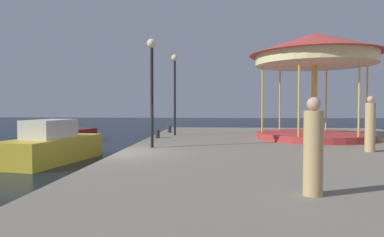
% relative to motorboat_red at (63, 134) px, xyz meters
% --- Properties ---
extents(ground_plane, '(120.00, 120.00, 0.00)m').
position_rel_motorboat_red_xyz_m(ground_plane, '(6.67, -10.47, -0.57)').
color(ground_plane, black).
extents(quay_dock, '(14.74, 28.42, 0.80)m').
position_rel_motorboat_red_xyz_m(quay_dock, '(14.04, -10.47, -0.17)').
color(quay_dock, gray).
rests_on(quay_dock, ground).
extents(motorboat_red, '(2.65, 5.69, 1.51)m').
position_rel_motorboat_red_xyz_m(motorboat_red, '(0.00, 0.00, 0.00)').
color(motorboat_red, maroon).
rests_on(motorboat_red, ground).
extents(motorboat_yellow, '(2.78, 5.17, 1.82)m').
position_rel_motorboat_red_xyz_m(motorboat_yellow, '(3.13, -7.89, 0.13)').
color(motorboat_yellow, gold).
rests_on(motorboat_yellow, ground).
extents(carousel, '(6.27, 6.27, 5.11)m').
position_rel_motorboat_red_xyz_m(carousel, '(14.83, -5.03, 4.02)').
color(carousel, '#B23333').
rests_on(carousel, quay_dock).
extents(lamp_post_mid_promenade, '(0.36, 0.36, 4.15)m').
position_rel_motorboat_red_xyz_m(lamp_post_mid_promenade, '(7.63, -9.05, 3.09)').
color(lamp_post_mid_promenade, black).
rests_on(lamp_post_mid_promenade, quay_dock).
extents(lamp_post_far_end, '(0.36, 0.36, 4.41)m').
position_rel_motorboat_red_xyz_m(lamp_post_far_end, '(7.83, -3.37, 3.24)').
color(lamp_post_far_end, black).
rests_on(lamp_post_far_end, quay_dock).
extents(bollard_south, '(0.24, 0.24, 0.40)m').
position_rel_motorboat_red_xyz_m(bollard_south, '(7.27, -1.39, 0.43)').
color(bollard_south, '#2D2D33').
rests_on(bollard_south, quay_dock).
extents(bollard_center, '(0.24, 0.24, 0.40)m').
position_rel_motorboat_red_xyz_m(bollard_center, '(7.15, -5.06, 0.43)').
color(bollard_center, '#2D2D33').
rests_on(bollard_center, quay_dock).
extents(person_mid_promenade, '(0.34, 0.34, 1.75)m').
position_rel_motorboat_red_xyz_m(person_mid_promenade, '(11.78, -15.86, 1.05)').
color(person_mid_promenade, tan).
rests_on(person_mid_promenade, quay_dock).
extents(person_by_the_water, '(0.34, 0.34, 1.95)m').
position_rel_motorboat_red_xyz_m(person_by_the_water, '(15.44, -9.71, 1.15)').
color(person_by_the_water, tan).
rests_on(person_by_the_water, quay_dock).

